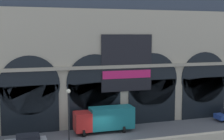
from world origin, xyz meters
TOP-DOWN VIEW (x-y plane):
  - ground_plane at (0.00, 0.00)m, footprint 200.00×200.00m
  - station_building at (0.04, 7.13)m, footprint 50.87×4.67m
  - box_truck_center at (0.73, 2.78)m, footprint 7.50×2.91m
  - street_lamp_quayside at (-4.96, -3.98)m, footprint 0.44×0.44m

SIDE VIEW (x-z plane):
  - ground_plane at x=0.00m, z-range 0.00..0.00m
  - box_truck_center at x=0.73m, z-range 0.14..3.26m
  - street_lamp_quayside at x=-4.96m, z-range 0.96..7.86m
  - station_building at x=0.04m, z-range -0.34..19.16m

